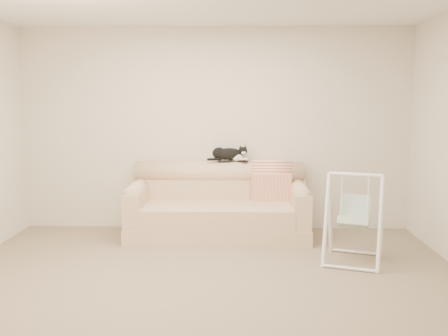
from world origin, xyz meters
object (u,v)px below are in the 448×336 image
Objects in this scene: sofa at (218,208)px; tuxedo_cat at (229,154)px; remote_a at (225,161)px; baby_swing at (354,218)px; remote_b at (242,161)px.

tuxedo_cat reaches higher than sofa.
remote_a is 0.20× the size of baby_swing.
baby_swing is at bearing -46.34° from remote_b.
baby_swing is at bearing -34.02° from sofa.
remote_a is 0.36× the size of tuxedo_cat.
remote_b is 1.73m from baby_swing.
sofa is at bearing -116.77° from tuxedo_cat.
sofa is 0.61m from remote_a.
baby_swing is at bearing -42.73° from tuxedo_cat.
baby_swing is (1.38, -1.20, -0.44)m from remote_a.
remote_b is at bearing 38.31° from sofa.
remote_a is at bearing -155.00° from tuxedo_cat.
baby_swing reaches higher than sofa.
tuxedo_cat is (0.12, 0.25, 0.65)m from sofa.
sofa is 2.32× the size of baby_swing.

